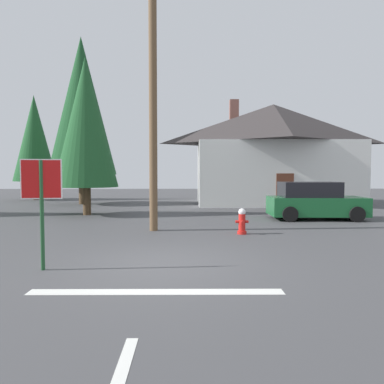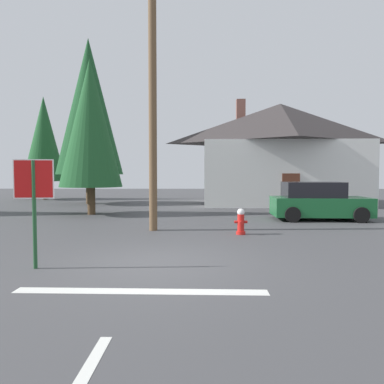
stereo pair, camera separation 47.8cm
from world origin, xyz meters
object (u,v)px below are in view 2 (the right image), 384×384
Objects in this scene: fire_hydrant at (241,222)px; pine_tree_short_left at (89,107)px; parked_car at (318,202)px; pine_tree_mid_left at (44,139)px; utility_pole at (153,80)px; house at (280,152)px; stop_sign_near at (34,190)px; pine_tree_tall_left at (90,123)px.

fire_hydrant is 15.87m from pine_tree_short_left.
pine_tree_mid_left is at bearing 144.32° from parked_car.
utility_pole reaches higher than fire_hydrant.
fire_hydrant is 13.11m from house.
parked_car is at bearing 45.58° from fire_hydrant.
house is at bearing 61.92° from stop_sign_near.
pine_tree_tall_left is at bearing 126.44° from utility_pole.
pine_tree_mid_left reaches higher than stop_sign_near.
parked_car is at bearing 24.30° from utility_pole.
utility_pole is 18.38m from pine_tree_mid_left.
utility_pole is (-2.96, 0.81, 4.76)m from fire_hydrant.
utility_pole is (1.84, 5.14, 3.54)m from stop_sign_near.
house is at bearing 71.81° from fire_hydrant.
pine_tree_tall_left is at bearing -72.95° from pine_tree_short_left.
fire_hydrant is at bearing -54.69° from pine_tree_short_left.
pine_tree_mid_left is (-6.65, 10.34, 0.24)m from pine_tree_tall_left.
stop_sign_near is at bearing -79.96° from pine_tree_tall_left.
pine_tree_tall_left reaches higher than fire_hydrant.
pine_tree_tall_left is at bearing 169.79° from parked_car.
pine_tree_mid_left reaches higher than parked_car.
pine_tree_short_left is (-12.27, 8.18, 5.57)m from parked_car.
fire_hydrant is at bearing -15.22° from utility_pole.
fire_hydrant is 5.66m from utility_pole.
fire_hydrant is (4.80, 4.33, -1.22)m from stop_sign_near.
pine_tree_tall_left reaches higher than stop_sign_near.
pine_tree_tall_left is (-3.61, 4.90, -0.77)m from utility_pole.
pine_tree_short_left is (-8.51, 12.02, 5.93)m from fire_hydrant.
house is 1.44× the size of pine_tree_tall_left.
pine_tree_tall_left is 12.30m from pine_tree_mid_left.
house is at bearing 0.50° from pine_tree_short_left.
utility_pole reaches higher than parked_car.
pine_tree_mid_left is at bearing 129.51° from fire_hydrant.
utility_pole is at bearing -121.52° from house.
stop_sign_near is 17.41m from pine_tree_short_left.
fire_hydrant is at bearing -134.42° from parked_car.
pine_tree_tall_left is (-10.56, -6.42, 1.01)m from house.
pine_tree_tall_left reaches higher than parked_car.
utility_pole is 2.45× the size of parked_car.
house is (8.78, 16.46, 1.76)m from stop_sign_near.
stop_sign_near is at bearing -109.69° from utility_pole.
pine_tree_mid_left is 6.43m from pine_tree_short_left.
pine_tree_mid_left is 0.73× the size of pine_tree_short_left.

